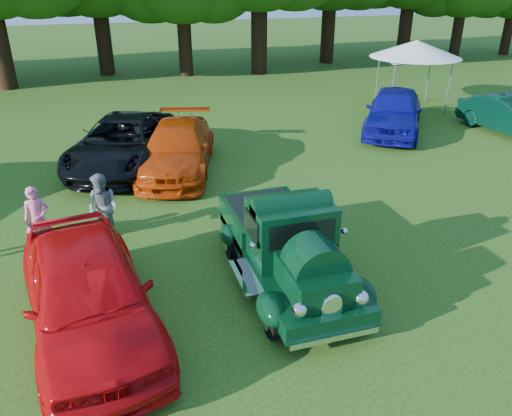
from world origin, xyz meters
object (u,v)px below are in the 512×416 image
object	(u,v)px
red_convertible	(88,292)
spectator_grey	(103,207)
hero_pickup	(286,246)
back_car_orange	(177,149)
back_car_black	(123,143)
back_car_blue	(394,111)
back_car_green	(511,116)
spectator_pink	(37,219)
canopy_tent	(416,49)

from	to	relation	value
red_convertible	spectator_grey	size ratio (longest dim) A/B	3.07
hero_pickup	back_car_orange	bearing A→B (deg)	99.11
back_car_black	back_car_blue	world-z (taller)	back_car_blue
red_convertible	back_car_green	xyz separation A→B (m)	(15.75, 7.64, -0.14)
spectator_pink	red_convertible	bearing A→B (deg)	-79.82
spectator_grey	hero_pickup	bearing A→B (deg)	-2.89
back_car_black	back_car_blue	xyz separation A→B (m)	(10.33, 0.66, 0.07)
back_car_black	back_car_orange	bearing A→B (deg)	-11.17
canopy_tent	back_car_black	bearing A→B (deg)	-163.42
spectator_pink	spectator_grey	world-z (taller)	spectator_grey
back_car_blue	canopy_tent	size ratio (longest dim) A/B	1.02
back_car_orange	back_car_blue	xyz separation A→B (m)	(8.73, 1.65, 0.12)
back_car_black	canopy_tent	size ratio (longest dim) A/B	1.15
back_car_orange	spectator_pink	bearing A→B (deg)	-116.73
back_car_blue	hero_pickup	bearing A→B (deg)	-97.05
back_car_orange	canopy_tent	bearing A→B (deg)	39.51
back_car_blue	spectator_grey	bearing A→B (deg)	-118.51
back_car_orange	back_car_blue	bearing A→B (deg)	27.24
red_convertible	spectator_pink	distance (m)	3.56
back_car_blue	spectator_grey	size ratio (longest dim) A/B	3.12
back_car_orange	back_car_black	bearing A→B (deg)	164.90
spectator_pink	canopy_tent	world-z (taller)	canopy_tent
hero_pickup	back_car_black	world-z (taller)	hero_pickup
hero_pickup	spectator_grey	world-z (taller)	hero_pickup
back_car_green	spectator_grey	size ratio (longest dim) A/B	2.65
back_car_orange	hero_pickup	bearing A→B (deg)	-64.37
back_car_orange	red_convertible	bearing A→B (deg)	-93.56
back_car_blue	spectator_pink	size ratio (longest dim) A/B	3.30
back_car_black	back_car_green	bearing A→B (deg)	17.43
back_car_green	spectator_grey	bearing A→B (deg)	-170.61
spectator_grey	red_convertible	bearing A→B (deg)	-58.29
back_car_orange	back_car_blue	world-z (taller)	back_car_blue
hero_pickup	back_car_black	distance (m)	8.30
spectator_grey	back_car_black	bearing A→B (deg)	118.67
red_convertible	spectator_grey	distance (m)	3.52
red_convertible	back_car_black	distance (m)	8.48
hero_pickup	back_car_blue	world-z (taller)	hero_pickup
red_convertible	back_car_black	bearing A→B (deg)	74.06
back_car_blue	canopy_tent	bearing A→B (deg)	83.59
red_convertible	canopy_tent	bearing A→B (deg)	32.37
spectator_grey	canopy_tent	distance (m)	16.61
spectator_grey	back_car_green	bearing A→B (deg)	52.49
back_car_green	red_convertible	bearing A→B (deg)	-159.78
canopy_tent	spectator_pink	bearing A→B (deg)	-149.81
hero_pickup	back_car_orange	world-z (taller)	hero_pickup
hero_pickup	back_car_green	world-z (taller)	hero_pickup
back_car_blue	back_car_green	xyz separation A→B (m)	(4.31, -1.44, -0.15)
hero_pickup	spectator_pink	distance (m)	5.65
back_car_black	canopy_tent	distance (m)	13.88
back_car_black	back_car_orange	distance (m)	1.88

